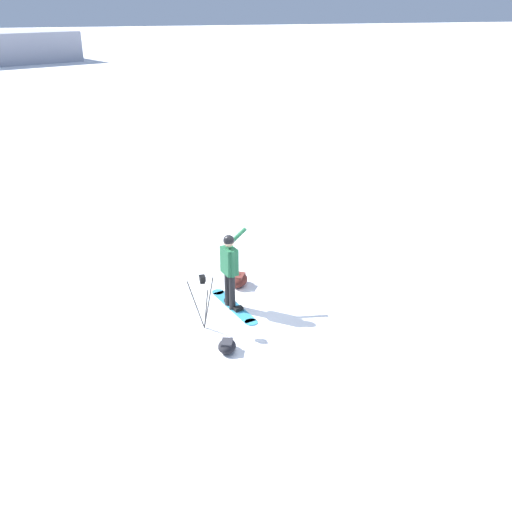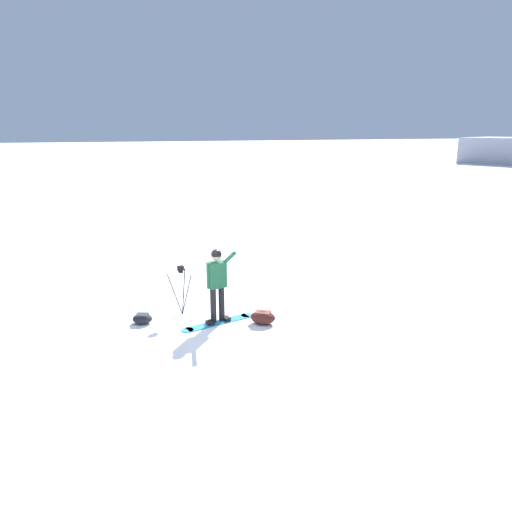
{
  "view_description": "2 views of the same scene",
  "coord_description": "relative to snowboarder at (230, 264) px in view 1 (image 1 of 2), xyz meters",
  "views": [
    {
      "loc": [
        3.26,
        10.26,
        6.4
      ],
      "look_at": [
        0.1,
        -0.57,
        1.25
      ],
      "focal_mm": 39.56,
      "sensor_mm": 36.0,
      "label": 1
    },
    {
      "loc": [
        -9.56,
        1.92,
        4.46
      ],
      "look_at": [
        -1.28,
        -0.95,
        2.09
      ],
      "focal_mm": 33.52,
      "sensor_mm": 36.0,
      "label": 2
    }
  ],
  "objects": [
    {
      "name": "snowboard",
      "position": [
        -0.07,
        0.01,
        -1.07
      ],
      "size": [
        0.67,
        1.83,
        0.1
      ],
      "color": "teal",
      "rests_on": "ground_plane"
    },
    {
      "name": "camera_tripod",
      "position": [
        0.75,
        0.71,
        -0.2
      ],
      "size": [
        0.59,
        0.56,
        1.24
      ],
      "color": "#262628",
      "rests_on": "ground_plane"
    },
    {
      "name": "snowboarder",
      "position": [
        0.0,
        0.0,
        0.0
      ],
      "size": [
        0.66,
        0.59,
        1.8
      ],
      "color": "black",
      "rests_on": "ground_plane"
    },
    {
      "name": "gear_bag_small",
      "position": [
        0.49,
        1.7,
        -0.97
      ],
      "size": [
        0.5,
        0.56,
        0.23
      ],
      "color": "black",
      "rests_on": "ground_plane"
    },
    {
      "name": "ground_plane",
      "position": [
        -0.67,
        0.67,
        -1.09
      ],
      "size": [
        300.0,
        300.0,
        0.0
      ],
      "primitive_type": "plane",
      "color": "white"
    },
    {
      "name": "gear_bag_large",
      "position": [
        -0.45,
        -0.97,
        -0.93
      ],
      "size": [
        0.65,
        0.7,
        0.31
      ],
      "color": "#4C1E19",
      "rests_on": "ground_plane"
    }
  ]
}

